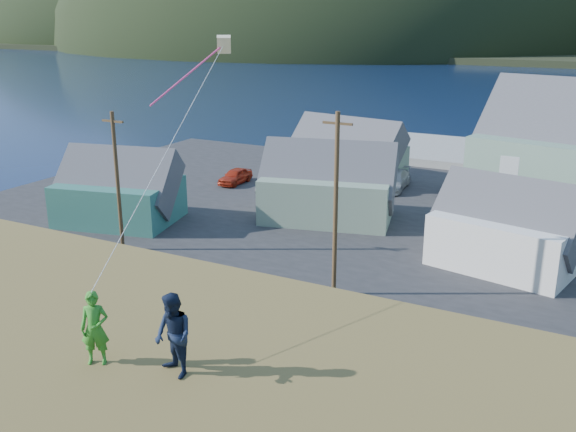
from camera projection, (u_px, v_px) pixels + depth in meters
The scene contains 13 objects.
ground at pixel (366, 316), 32.20m from camera, with size 900.00×900.00×0.00m, color #0A1638.
grass_strip at pixel (351, 332), 30.50m from camera, with size 110.00×8.00×0.10m, color #4C3D19.
waterfront_lot at pixel (450, 222), 46.55m from camera, with size 72.00×36.00×0.12m, color #28282B.
wharf at pixel (448, 152), 68.52m from camera, with size 26.00×14.00×0.90m, color gray.
shed_teal at pixel (119, 189), 45.99m from camera, with size 9.53×7.59×6.65m.
shed_palegreen_near at pixel (328, 185), 46.55m from camera, with size 10.77×8.09×7.01m.
shed_white at pixel (507, 227), 37.62m from camera, with size 9.20×7.01×6.61m.
shed_palegreen_far at pixel (346, 151), 57.96m from camera, with size 11.09×7.42×6.92m.
utility_poles at pixel (330, 211), 33.27m from camera, with size 28.61×0.24×9.81m.
parked_cars at pixel (380, 186), 53.52m from camera, with size 25.42×10.45×1.57m.
kite_flyer_green at pixel (95, 328), 13.80m from camera, with size 0.61×0.40×1.68m, color #2D8123.
kite_flyer_navy at pixel (173, 336), 13.32m from camera, with size 0.89×0.70×1.84m, color #141E37.
kite_rig at pixel (217, 52), 20.98m from camera, with size 1.94×4.99×10.78m.
Camera 1 is at (10.06, -27.69, 14.50)m, focal length 40.00 mm.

